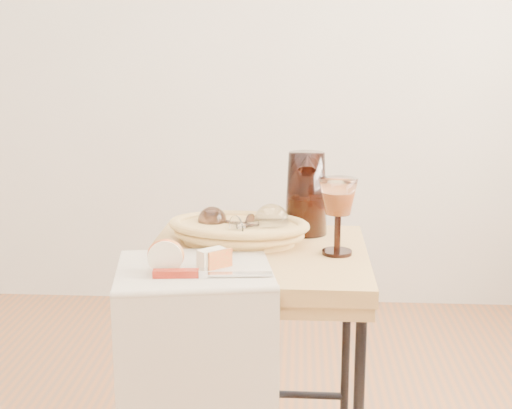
# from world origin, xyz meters

# --- Properties ---
(side_table) EXTENTS (0.53, 0.53, 0.67)m
(side_table) POSITION_xyz_m (0.43, 0.31, 0.34)
(side_table) COLOR olive
(side_table) RESTS_ON floor
(tea_towel) EXTENTS (0.38, 0.36, 0.01)m
(tea_towel) POSITION_xyz_m (0.31, 0.15, 0.68)
(tea_towel) COLOR beige
(tea_towel) RESTS_ON side_table
(bread_basket) EXTENTS (0.34, 0.25, 0.06)m
(bread_basket) POSITION_xyz_m (0.39, 0.38, 0.70)
(bread_basket) COLOR #C29444
(bread_basket) RESTS_ON side_table
(goblet_lying_a) EXTENTS (0.14, 0.11, 0.07)m
(goblet_lying_a) POSITION_xyz_m (0.36, 0.39, 0.72)
(goblet_lying_a) COLOR brown
(goblet_lying_a) RESTS_ON bread_basket
(goblet_lying_b) EXTENTS (0.17, 0.16, 0.09)m
(goblet_lying_b) POSITION_xyz_m (0.43, 0.36, 0.73)
(goblet_lying_b) COLOR white
(goblet_lying_b) RESTS_ON bread_basket
(pitcher) EXTENTS (0.16, 0.24, 0.25)m
(pitcher) POSITION_xyz_m (0.55, 0.49, 0.78)
(pitcher) COLOR black
(pitcher) RESTS_ON side_table
(wine_goblet) EXTENTS (0.10, 0.10, 0.18)m
(wine_goblet) POSITION_xyz_m (0.63, 0.30, 0.77)
(wine_goblet) COLOR white
(wine_goblet) RESTS_ON side_table
(apple_half) EXTENTS (0.08, 0.05, 0.07)m
(apple_half) POSITION_xyz_m (0.25, 0.13, 0.72)
(apple_half) COLOR red
(apple_half) RESTS_ON tea_towel
(apple_wedge) EXTENTS (0.07, 0.06, 0.04)m
(apple_wedge) POSITION_xyz_m (0.35, 0.16, 0.70)
(apple_wedge) COLOR #FFEFC6
(apple_wedge) RESTS_ON tea_towel
(table_knife) EXTENTS (0.25, 0.05, 0.02)m
(table_knife) POSITION_xyz_m (0.34, 0.09, 0.69)
(table_knife) COLOR silver
(table_knife) RESTS_ON tea_towel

